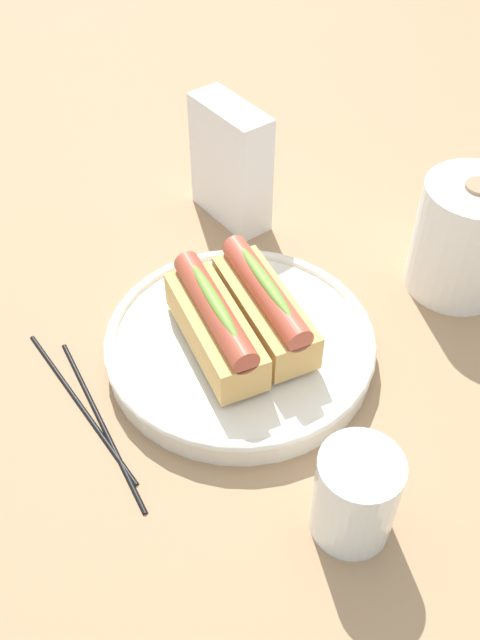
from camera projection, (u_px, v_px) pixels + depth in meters
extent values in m
plane|color=#9E7A56|center=(259.00, 363.00, 0.71)|extent=(2.40, 2.40, 0.00)
cylinder|color=silver|center=(240.00, 347.00, 0.71)|extent=(0.27, 0.27, 0.03)
torus|color=silver|center=(240.00, 338.00, 0.70)|extent=(0.27, 0.27, 0.01)
cube|color=tan|center=(215.00, 330.00, 0.67)|extent=(0.15, 0.06, 0.04)
cylinder|color=#A84733|center=(214.00, 309.00, 0.65)|extent=(0.15, 0.03, 0.03)
ellipsoid|color=olive|center=(214.00, 300.00, 0.65)|extent=(0.11, 0.02, 0.01)
cube|color=tan|center=(264.00, 311.00, 0.69)|extent=(0.15, 0.05, 0.04)
cylinder|color=#B24C38|center=(265.00, 290.00, 0.67)|extent=(0.15, 0.03, 0.03)
ellipsoid|color=olive|center=(265.00, 281.00, 0.66)|extent=(0.11, 0.02, 0.01)
cylinder|color=white|center=(355.00, 495.00, 0.55)|extent=(0.07, 0.07, 0.09)
cylinder|color=silver|center=(353.00, 505.00, 0.56)|extent=(0.06, 0.06, 0.06)
cylinder|color=white|center=(465.00, 238.00, 0.75)|extent=(0.11, 0.11, 0.13)
cylinder|color=#997A5B|center=(480.00, 186.00, 0.70)|extent=(0.03, 0.03, 0.00)
cube|color=white|center=(231.00, 164.00, 0.83)|extent=(0.12, 0.06, 0.15)
cylinder|color=black|center=(101.00, 421.00, 0.66)|extent=(0.22, 0.01, 0.01)
cylinder|color=black|center=(79.00, 403.00, 0.67)|extent=(0.22, 0.04, 0.01)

